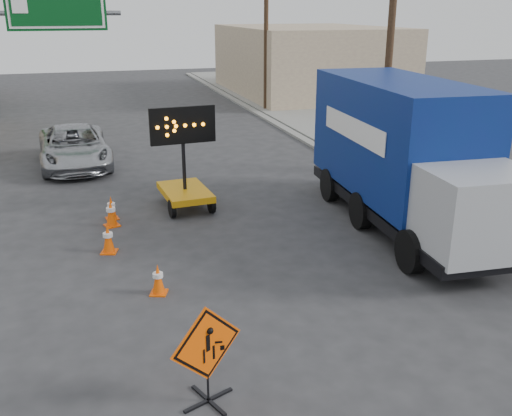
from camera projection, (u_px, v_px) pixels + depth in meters
name	position (u px, v px, depth m)	size (l,w,h in m)	color
ground	(253.00, 354.00, 10.14)	(100.00, 100.00, 0.00)	#2D2D30
curb_right	(310.00, 143.00, 25.64)	(0.40, 60.00, 0.12)	gray
sidewalk_right	(357.00, 139.00, 26.26)	(4.00, 60.00, 0.15)	gray
building_right_far	(307.00, 61.00, 40.02)	(10.00, 14.00, 4.60)	#C3B28D
highway_gantry	(24.00, 27.00, 23.43)	(6.18, 0.38, 6.90)	slate
utility_pole_near	(390.00, 42.00, 19.81)	(1.80, 0.26, 9.00)	#442E1D
utility_pole_far	(266.00, 29.00, 32.44)	(1.80, 0.26, 9.00)	#442E1D
construction_sign	(207.00, 353.00, 8.62)	(1.18, 0.85, 1.67)	black
arrow_board	(185.00, 186.00, 17.36)	(1.96, 2.27, 3.11)	orange
pickup_truck	(74.00, 147.00, 21.96)	(2.52, 5.46, 1.52)	#A7A9AF
box_truck	(404.00, 163.00, 15.57)	(3.11, 8.51, 3.97)	black
cone_a	(158.00, 279.00, 12.16)	(0.45, 0.45, 0.69)	#FF5405
cone_b	(108.00, 239.00, 14.21)	(0.48, 0.48, 0.75)	#FF5405
cone_c	(111.00, 213.00, 15.94)	(0.49, 0.49, 0.78)	#FF5405
cone_d	(111.00, 208.00, 16.50)	(0.40, 0.40, 0.69)	#FF5405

